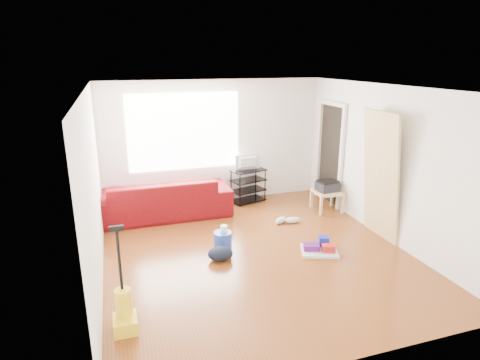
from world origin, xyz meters
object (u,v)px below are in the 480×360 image
object	(u,v)px
vacuum	(124,312)
bucket	(223,249)
backpack	(220,260)
side_table	(327,194)
cleaning_tray	(320,248)
tv_stand	(248,185)
sofa	(163,216)

from	to	relation	value
vacuum	bucket	bearing A→B (deg)	45.35
backpack	vacuum	size ratio (longest dim) A/B	0.31
side_table	bucket	xyz separation A→B (m)	(-2.40, -0.99, -0.34)
side_table	bucket	bearing A→B (deg)	-157.57
bucket	backpack	world-z (taller)	bucket
cleaning_tray	backpack	size ratio (longest dim) A/B	1.77
tv_stand	backpack	distance (m)	2.64
tv_stand	side_table	xyz separation A→B (m)	(1.30, -0.97, -0.01)
tv_stand	side_table	world-z (taller)	tv_stand
tv_stand	bucket	size ratio (longest dim) A/B	2.73
sofa	backpack	bearing A→B (deg)	106.15
sofa	tv_stand	world-z (taller)	tv_stand
sofa	bucket	world-z (taller)	sofa
sofa	tv_stand	distance (m)	1.87
cleaning_tray	side_table	bearing A→B (deg)	57.50
sofa	cleaning_tray	xyz separation A→B (m)	(2.13, -2.26, 0.06)
tv_stand	sofa	bearing A→B (deg)	172.83
sofa	side_table	xyz separation A→B (m)	(3.12, -0.70, 0.34)
cleaning_tray	backpack	world-z (taller)	cleaning_tray
bucket	vacuum	world-z (taller)	vacuum
side_table	bucket	size ratio (longest dim) A/B	1.88
tv_stand	bucket	xyz separation A→B (m)	(-1.09, -1.96, -0.35)
cleaning_tray	sofa	bearing A→B (deg)	133.31
vacuum	backpack	bearing A→B (deg)	40.83
tv_stand	cleaning_tray	size ratio (longest dim) A/B	1.16
bucket	sofa	bearing A→B (deg)	113.18
side_table	cleaning_tray	size ratio (longest dim) A/B	0.80
vacuum	side_table	bearing A→B (deg)	33.01
sofa	bucket	distance (m)	1.84
cleaning_tray	bucket	bearing A→B (deg)	158.02
backpack	bucket	bearing A→B (deg)	75.99
sofa	bucket	xyz separation A→B (m)	(0.72, -1.69, 0.00)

